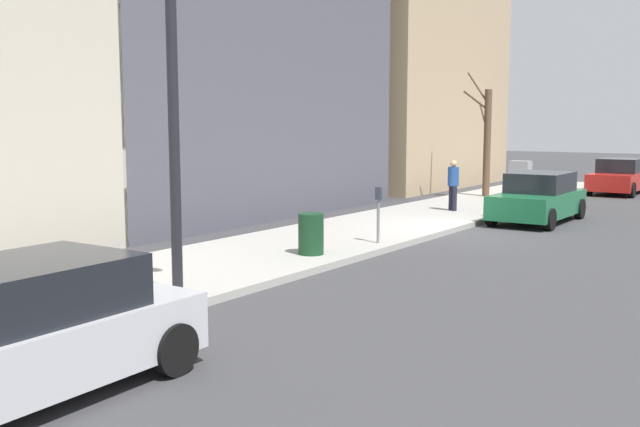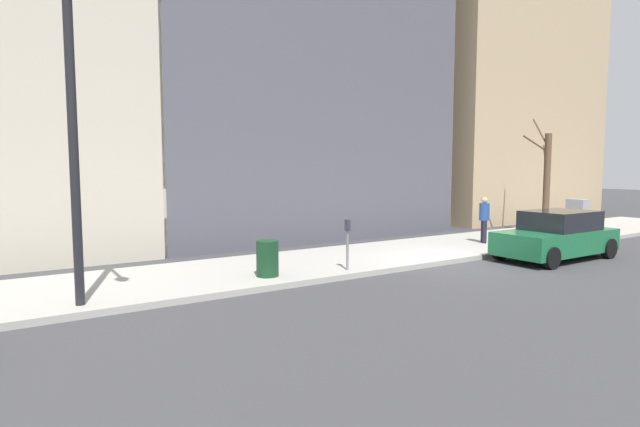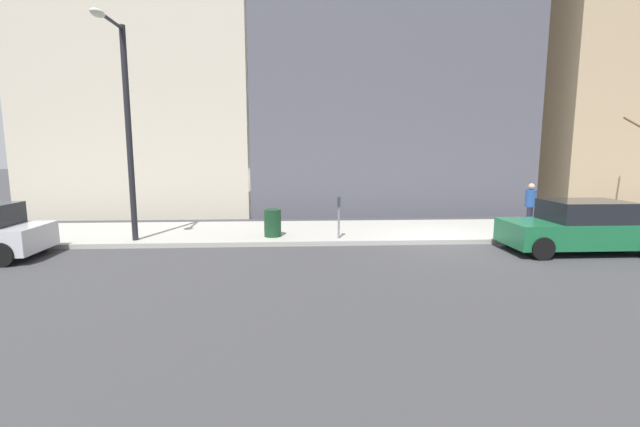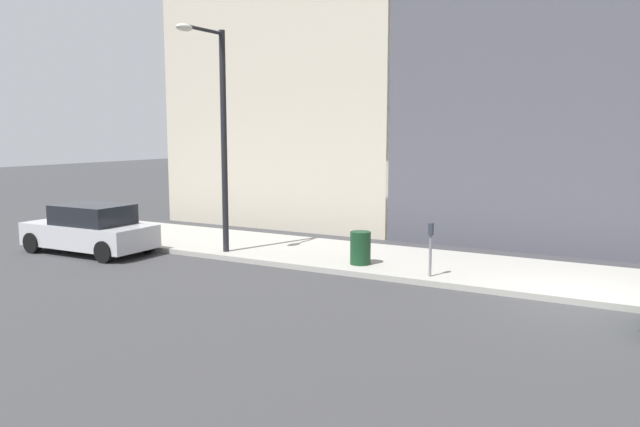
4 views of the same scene
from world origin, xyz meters
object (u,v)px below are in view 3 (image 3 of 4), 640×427
(parking_meter, at_px, (339,213))
(trash_bin, at_px, (273,223))
(streetlamp, at_px, (124,115))
(pedestrian_near_meter, at_px, (530,204))
(parked_car_green, at_px, (580,227))

(parking_meter, bearing_deg, trash_bin, 78.17)
(streetlamp, distance_m, pedestrian_near_meter, 13.89)
(parking_meter, relative_size, trash_bin, 1.50)
(streetlamp, xyz_separation_m, trash_bin, (0.62, -4.33, -3.42))
(parked_car_green, xyz_separation_m, parking_meter, (1.63, 6.94, 0.24))
(parking_meter, relative_size, pedestrian_near_meter, 0.81)
(parked_car_green, height_order, pedestrian_near_meter, pedestrian_near_meter)
(streetlamp, height_order, trash_bin, streetlamp)
(streetlamp, xyz_separation_m, pedestrian_near_meter, (1.41, -13.50, -2.93))
(parked_car_green, xyz_separation_m, pedestrian_near_meter, (2.87, -0.09, 0.35))
(parked_car_green, height_order, parking_meter, parked_car_green)
(streetlamp, height_order, pedestrian_near_meter, streetlamp)
(parking_meter, bearing_deg, streetlamp, 91.48)
(parked_car_green, height_order, streetlamp, streetlamp)
(streetlamp, bearing_deg, trash_bin, -81.88)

